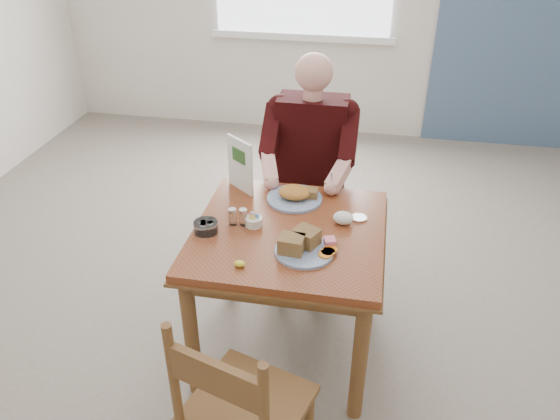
% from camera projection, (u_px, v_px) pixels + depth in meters
% --- Properties ---
extents(floor, '(6.00, 6.00, 0.00)m').
position_uv_depth(floor, '(288.00, 343.00, 2.99)').
color(floor, '#6A6356').
rests_on(floor, ground).
extents(lemon_wedge, '(0.06, 0.05, 0.03)m').
position_uv_depth(lemon_wedge, '(240.00, 264.00, 2.34)').
color(lemon_wedge, yellow).
rests_on(lemon_wedge, table).
extents(napkin, '(0.11, 0.09, 0.06)m').
position_uv_depth(napkin, '(343.00, 218.00, 2.63)').
color(napkin, white).
rests_on(napkin, table).
extents(metal_dish, '(0.08, 0.08, 0.01)m').
position_uv_depth(metal_dish, '(359.00, 218.00, 2.68)').
color(metal_dish, silver).
rests_on(metal_dish, table).
extents(table, '(0.92, 0.92, 0.75)m').
position_uv_depth(table, '(289.00, 248.00, 2.66)').
color(table, maroon).
rests_on(table, ground).
extents(chair_far, '(0.42, 0.42, 0.95)m').
position_uv_depth(chair_far, '(311.00, 197.00, 3.41)').
color(chair_far, brown).
rests_on(chair_far, ground).
extents(chair_near, '(0.53, 0.53, 0.95)m').
position_uv_depth(chair_near, '(241.00, 413.00, 2.03)').
color(chair_near, brown).
rests_on(chair_near, ground).
extents(diner, '(0.53, 0.56, 1.39)m').
position_uv_depth(diner, '(310.00, 155.00, 3.16)').
color(diner, gray).
rests_on(diner, chair_far).
extents(near_plate, '(0.32, 0.32, 0.09)m').
position_uv_depth(near_plate, '(303.00, 245.00, 2.43)').
color(near_plate, white).
rests_on(near_plate, table).
extents(far_plate, '(0.29, 0.29, 0.08)m').
position_uv_depth(far_plate, '(296.00, 195.00, 2.82)').
color(far_plate, white).
rests_on(far_plate, table).
extents(caddy, '(0.11, 0.11, 0.06)m').
position_uv_depth(caddy, '(254.00, 221.00, 2.62)').
color(caddy, white).
rests_on(caddy, table).
extents(shakers, '(0.09, 0.05, 0.09)m').
position_uv_depth(shakers, '(238.00, 217.00, 2.61)').
color(shakers, white).
rests_on(shakers, table).
extents(creamer, '(0.15, 0.15, 0.05)m').
position_uv_depth(creamer, '(206.00, 227.00, 2.57)').
color(creamer, white).
rests_on(creamer, table).
extents(menu, '(0.16, 0.14, 0.29)m').
position_uv_depth(menu, '(240.00, 165.00, 2.86)').
color(menu, white).
rests_on(menu, table).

